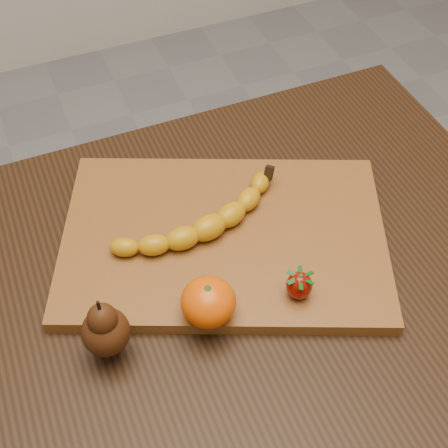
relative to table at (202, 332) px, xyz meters
name	(u,v)px	position (x,y,z in m)	size (l,w,h in m)	color
table	(202,332)	(0.00, 0.00, 0.00)	(1.00, 0.70, 0.76)	black
cutting_board	(224,238)	(0.06, 0.07, 0.11)	(0.45, 0.30, 0.02)	brown
banana	(209,227)	(0.04, 0.07, 0.14)	(0.22, 0.06, 0.03)	#C48A09
pear	(104,324)	(-0.13, -0.04, 0.16)	(0.06, 0.06, 0.09)	#3F1D0A
mandarin	(208,302)	(-0.01, -0.05, 0.15)	(0.07, 0.07, 0.06)	#E94E02
strawberry	(299,285)	(0.11, -0.06, 0.14)	(0.03, 0.03, 0.04)	#7E0A03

